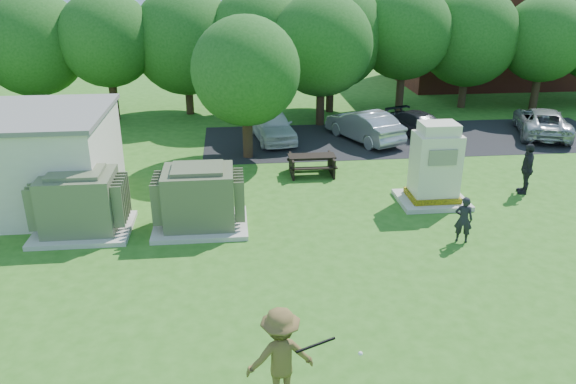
{
  "coord_description": "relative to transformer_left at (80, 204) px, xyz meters",
  "views": [
    {
      "loc": [
        -1.68,
        -12.21,
        7.93
      ],
      "look_at": [
        0.0,
        4.0,
        1.3
      ],
      "focal_mm": 35.0,
      "sensor_mm": 36.0,
      "label": 1
    }
  ],
  "objects": [
    {
      "name": "generator_cabinet",
      "position": [
        11.86,
        1.19,
        0.31
      ],
      "size": [
        2.4,
        1.97,
        2.93
      ],
      "color": "beige",
      "rests_on": "ground"
    },
    {
      "name": "car_white",
      "position": [
        6.77,
        9.52,
        -0.24
      ],
      "size": [
        2.35,
        4.51,
        1.46
      ],
      "primitive_type": "imported",
      "rotation": [
        0.0,
        0.0,
        0.15
      ],
      "color": "silver",
      "rests_on": "ground"
    },
    {
      "name": "car_dark",
      "position": [
        14.08,
        9.09,
        -0.37
      ],
      "size": [
        3.14,
        4.43,
        1.19
      ],
      "primitive_type": "imported",
      "rotation": [
        0.0,
        0.0,
        0.4
      ],
      "color": "black",
      "rests_on": "ground"
    },
    {
      "name": "person_by_generator",
      "position": [
        11.72,
        -1.88,
        -0.23
      ],
      "size": [
        0.63,
        0.53,
        1.48
      ],
      "primitive_type": "imported",
      "rotation": [
        0.0,
        0.0,
        2.77
      ],
      "color": "black",
      "rests_on": "ground"
    },
    {
      "name": "tree_row",
      "position": [
        8.25,
        14.0,
        3.18
      ],
      "size": [
        41.3,
        13.3,
        7.3
      ],
      "color": "#47301E",
      "rests_on": "ground"
    },
    {
      "name": "picnic_table",
      "position": [
        7.98,
        4.5,
        -0.47
      ],
      "size": [
        1.88,
        1.41,
        0.8
      ],
      "color": "black",
      "rests_on": "ground"
    },
    {
      "name": "parking_strip",
      "position": [
        13.5,
        9.0,
        -0.96
      ],
      "size": [
        20.0,
        6.0,
        0.01
      ],
      "primitive_type": "cube",
      "color": "#232326",
      "rests_on": "ground"
    },
    {
      "name": "transformer_right",
      "position": [
        3.7,
        0.0,
        0.0
      ],
      "size": [
        3.0,
        2.4,
        2.07
      ],
      "color": "beige",
      "rests_on": "ground"
    },
    {
      "name": "batting_equipment",
      "position": [
        6.26,
        -8.18,
        0.32
      ],
      "size": [
        1.57,
        0.4,
        0.4
      ],
      "color": "black",
      "rests_on": "ground"
    },
    {
      "name": "car_silver_b",
      "position": [
        20.16,
        8.96,
        -0.29
      ],
      "size": [
        3.75,
        5.34,
        1.35
      ],
      "primitive_type": "imported",
      "rotation": [
        0.0,
        0.0,
        2.8
      ],
      "color": "#ACABB0",
      "rests_on": "ground"
    },
    {
      "name": "transformer_left",
      "position": [
        0.0,
        0.0,
        0.0
      ],
      "size": [
        3.0,
        2.4,
        2.07
      ],
      "color": "beige",
      "rests_on": "ground"
    },
    {
      "name": "person_walking_right",
      "position": [
        15.57,
        1.72,
        -0.01
      ],
      "size": [
        0.81,
        1.21,
        1.91
      ],
      "primitive_type": "imported",
      "rotation": [
        0.0,
        0.0,
        4.38
      ],
      "color": "#222227",
      "rests_on": "ground"
    },
    {
      "name": "car_silver_a",
      "position": [
        11.16,
        8.92,
        -0.23
      ],
      "size": [
        3.26,
        4.74,
        1.48
      ],
      "primitive_type": "imported",
      "rotation": [
        0.0,
        0.0,
        3.56
      ],
      "color": "#ADADB2",
      "rests_on": "ground"
    },
    {
      "name": "brick_building",
      "position": [
        24.5,
        22.5,
        3.03
      ],
      "size": [
        15.0,
        8.0,
        8.0
      ],
      "primitive_type": "cube",
      "color": "maroon",
      "rests_on": "ground"
    },
    {
      "name": "ground",
      "position": [
        6.5,
        -4.5,
        -0.97
      ],
      "size": [
        120.0,
        120.0,
        0.0
      ],
      "primitive_type": "plane",
      "color": "#2D6619",
      "rests_on": "ground"
    },
    {
      "name": "batter",
      "position": [
        5.57,
        -8.06,
        0.05
      ],
      "size": [
        1.42,
        0.94,
        2.05
      ],
      "primitive_type": "imported",
      "rotation": [
        0.0,
        0.0,
        3.28
      ],
      "color": "brown",
      "rests_on": "ground"
    }
  ]
}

